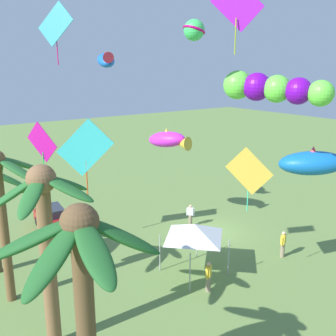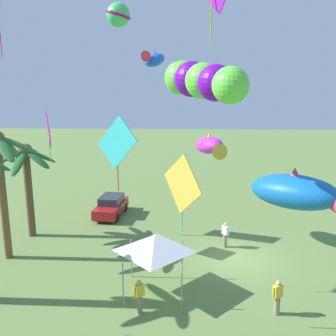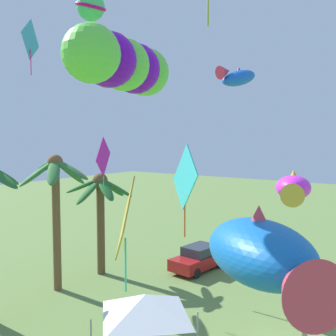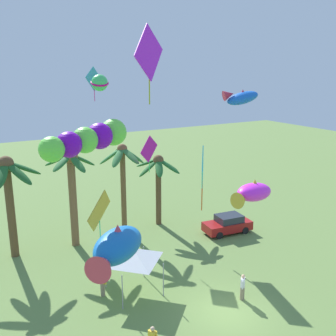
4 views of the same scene
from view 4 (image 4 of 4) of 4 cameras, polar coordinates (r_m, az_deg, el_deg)
name	(u,v)px [view 4 (image 4 of 4)]	position (r m, az deg, el deg)	size (l,w,h in m)	color
ground_plane	(227,312)	(23.23, 8.53, -20.09)	(120.00, 120.00, 0.00)	olive
palm_tree_0	(158,173)	(32.74, -1.42, -0.73)	(3.70, 3.87, 6.10)	brown
palm_tree_1	(123,166)	(31.21, -6.62, 0.22)	(3.68, 4.28, 7.32)	brown
palm_tree_2	(71,177)	(29.39, -13.89, -1.35)	(3.77, 3.96, 7.47)	brown
palm_tree_3	(8,182)	(28.95, -22.32, -1.96)	(4.74, 4.60, 7.34)	brown
parked_car_0	(228,224)	(32.54, 8.69, -8.07)	(4.06, 2.10, 1.51)	#A51919
spectator_0	(102,283)	(24.27, -9.53, -16.22)	(0.41, 0.46, 1.59)	gray
spectator_1	(243,287)	(24.02, 10.82, -16.63)	(0.43, 0.43, 1.59)	gray
festival_tent	(133,254)	(23.63, -5.08, -12.38)	(2.86, 2.86, 2.85)	#9E9EA3
kite_diamond_0	(94,79)	(27.39, -10.76, 12.58)	(1.46, 0.85, 2.32)	teal
kite_ball_1	(100,83)	(21.78, -9.94, 12.13)	(1.15, 1.13, 0.89)	#3CCF5E
kite_diamond_2	(149,54)	(18.94, -2.79, 16.33)	(2.27, 1.52, 3.72)	#B21FDD
kite_fish_3	(241,97)	(26.09, 10.52, 10.08)	(2.61, 1.75, 1.25)	blue
kite_fish_4	(116,247)	(16.45, -7.54, -11.33)	(3.66, 3.72, 1.63)	blue
kite_diamond_5	(149,149)	(29.20, -2.78, 2.71)	(1.86, 0.85, 2.82)	#C11491
kite_diamond_6	(203,170)	(27.93, 5.05, -0.26)	(2.10, 2.87, 4.89)	#38CED4
kite_tube_7	(89,139)	(18.57, -11.46, 4.16)	(4.63, 2.67, 1.48)	#62DD3E
kite_fish_8	(253,193)	(23.28, 12.22, -3.55)	(3.52, 2.26, 1.47)	#E82BEE
kite_diamond_9	(99,212)	(20.29, -9.99, -6.27)	(1.78, 1.46, 3.11)	gold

